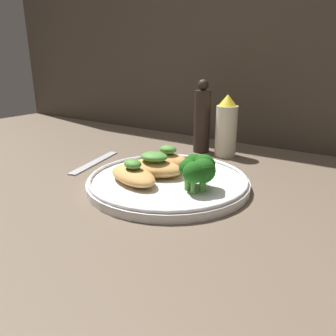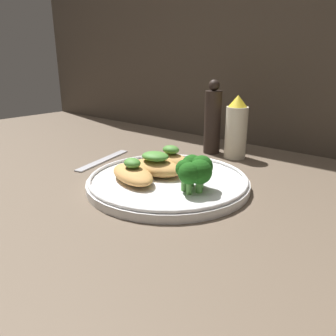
{
  "view_description": "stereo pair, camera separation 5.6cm",
  "coord_description": "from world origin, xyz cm",
  "px_view_note": "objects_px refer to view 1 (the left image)",
  "views": [
    {
      "loc": [
        30.09,
        -44.14,
        21.31
      ],
      "look_at": [
        0.0,
        0.0,
        3.4
      ],
      "focal_mm": 35.0,
      "sensor_mm": 36.0,
      "label": 1
    },
    {
      "loc": [
        34.57,
        -40.73,
        21.31
      ],
      "look_at": [
        0.0,
        0.0,
        3.4
      ],
      "focal_mm": 35.0,
      "sensor_mm": 36.0,
      "label": 2
    }
  ],
  "objects_px": {
    "plate": "(168,181)",
    "sauce_bottle": "(227,127)",
    "broccoli_bunch": "(198,169)",
    "pepper_grinder": "(202,119)"
  },
  "relations": [
    {
      "from": "plate",
      "to": "sauce_bottle",
      "type": "xyz_separation_m",
      "value": [
        0.0,
        0.23,
        0.06
      ]
    },
    {
      "from": "broccoli_bunch",
      "to": "sauce_bottle",
      "type": "bearing_deg",
      "value": 104.69
    },
    {
      "from": "broccoli_bunch",
      "to": "pepper_grinder",
      "type": "height_order",
      "value": "pepper_grinder"
    },
    {
      "from": "plate",
      "to": "broccoli_bunch",
      "type": "xyz_separation_m",
      "value": [
        0.07,
        -0.01,
        0.04
      ]
    },
    {
      "from": "sauce_bottle",
      "to": "pepper_grinder",
      "type": "relative_size",
      "value": 0.82
    },
    {
      "from": "broccoli_bunch",
      "to": "sauce_bottle",
      "type": "height_order",
      "value": "sauce_bottle"
    },
    {
      "from": "pepper_grinder",
      "to": "plate",
      "type": "bearing_deg",
      "value": -75.07
    },
    {
      "from": "plate",
      "to": "sauce_bottle",
      "type": "bearing_deg",
      "value": 89.71
    },
    {
      "from": "plate",
      "to": "broccoli_bunch",
      "type": "height_order",
      "value": "broccoli_bunch"
    },
    {
      "from": "broccoli_bunch",
      "to": "pepper_grinder",
      "type": "distance_m",
      "value": 0.28
    }
  ]
}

